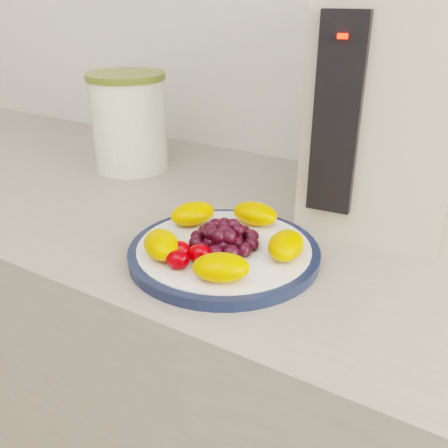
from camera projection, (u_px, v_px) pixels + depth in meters
The scene contains 10 objects.
counter at pixel (254, 426), 0.98m from camera, with size 3.50×0.60×0.90m, color gray.
cabinet_face at pixel (254, 437), 0.99m from camera, with size 3.48×0.58×0.84m, color #96654C.
plate_rim at pixel (224, 252), 0.67m from camera, with size 0.26×0.26×0.01m, color #121C39.
plate_face at pixel (224, 252), 0.67m from camera, with size 0.23×0.23×0.02m, color white.
canister at pixel (129, 125), 0.98m from camera, with size 0.15×0.15×0.17m, color #516F19.
canister_lid at pixel (125, 76), 0.94m from camera, with size 0.15×0.15×0.01m, color #5E6A25.
appliance_body at pixel (394, 104), 0.75m from camera, with size 0.20×0.28×0.35m, color beige.
appliance_panel at pixel (337, 117), 0.65m from camera, with size 0.06×0.02×0.26m, color black.
appliance_led at pixel (343, 36), 0.59m from camera, with size 0.01×0.01×0.01m, color #FF0C05.
fruit_plate at pixel (221, 237), 0.66m from camera, with size 0.22×0.22×0.03m.
Camera 1 is at (0.33, 0.56, 1.23)m, focal length 40.00 mm.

